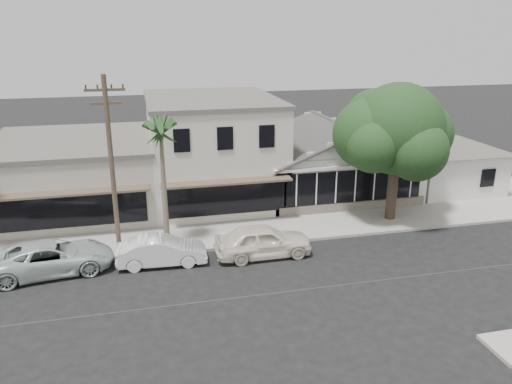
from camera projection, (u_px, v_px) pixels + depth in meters
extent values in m
plane|color=black|center=(327.00, 287.00, 22.16)|extent=(140.00, 140.00, 0.00)
cube|color=#9E9991|center=(140.00, 242.00, 26.61)|extent=(90.00, 3.50, 0.15)
cube|color=white|center=(330.00, 172.00, 34.33)|extent=(10.00, 8.00, 3.00)
cube|color=black|center=(355.00, 186.00, 30.51)|extent=(8.80, 0.10, 2.00)
cube|color=#60564C|center=(353.00, 207.00, 30.95)|extent=(9.60, 0.18, 0.70)
cube|color=white|center=(444.00, 168.00, 35.21)|extent=(6.00, 6.00, 3.00)
cube|color=beige|center=(212.00, 150.00, 32.95)|extent=(8.00, 10.00, 6.50)
cube|color=#B1AA9E|center=(71.00, 176.00, 31.33)|extent=(10.00, 10.00, 4.20)
cylinder|color=brown|center=(112.00, 171.00, 23.57)|extent=(0.24, 0.24, 9.00)
cube|color=brown|center=(105.00, 90.00, 22.38)|extent=(1.80, 0.12, 0.12)
cube|color=brown|center=(106.00, 103.00, 22.56)|extent=(1.40, 0.12, 0.12)
imported|color=white|center=(263.00, 241.00, 24.93)|extent=(4.86, 2.01, 1.65)
imported|color=white|center=(162.00, 251.00, 24.07)|extent=(4.36, 1.71, 1.41)
imported|color=#B1BFBB|center=(53.00, 257.00, 23.27)|extent=(5.72, 3.19, 1.51)
cylinder|color=#4F3E2F|center=(392.00, 195.00, 29.32)|extent=(0.60, 0.60, 3.22)
sphere|color=#183817|center=(398.00, 129.00, 28.09)|extent=(5.23, 5.23, 5.23)
sphere|color=#183817|center=(420.00, 134.00, 29.20)|extent=(3.82, 3.82, 3.82)
sphere|color=#183817|center=(368.00, 134.00, 28.20)|extent=(4.02, 4.02, 4.02)
sphere|color=#183817|center=(417.00, 150.00, 27.07)|extent=(3.42, 3.42, 3.42)
sphere|color=#183817|center=(375.00, 119.00, 29.34)|extent=(3.62, 3.62, 3.62)
sphere|color=#183817|center=(406.00, 112.00, 29.43)|extent=(3.22, 3.22, 3.22)
sphere|color=#183817|center=(374.00, 146.00, 27.17)|extent=(3.02, 3.02, 3.02)
cone|color=#726651|center=(164.00, 194.00, 25.08)|extent=(0.33, 0.33, 6.01)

